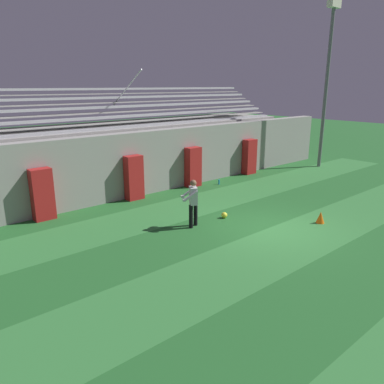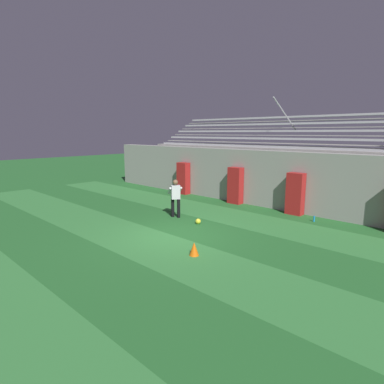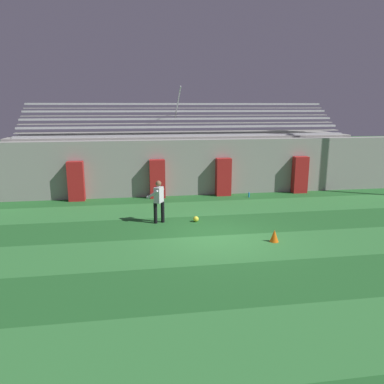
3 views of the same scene
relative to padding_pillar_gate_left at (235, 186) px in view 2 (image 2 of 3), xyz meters
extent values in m
plane|color=#236028|center=(1.66, -5.95, -0.95)|extent=(80.00, 80.00, 0.00)
cube|color=#337A38|center=(1.66, -7.12, -0.94)|extent=(28.00, 2.42, 0.01)
cube|color=#337A38|center=(1.66, -2.29, -0.94)|extent=(28.00, 2.42, 0.01)
cube|color=#999691|center=(1.66, 0.55, 0.45)|extent=(24.00, 0.60, 2.80)
cube|color=#B21E1E|center=(0.00, 0.00, 0.00)|extent=(0.75, 0.44, 1.90)
cube|color=#B21E1E|center=(3.32, 0.00, 0.00)|extent=(0.75, 0.44, 1.90)
cube|color=#B21E1E|center=(-3.86, 0.00, 0.00)|extent=(0.75, 0.44, 1.90)
cube|color=#999691|center=(1.66, 2.90, 0.50)|extent=(18.00, 3.90, 2.90)
cube|color=#B7B7BC|center=(1.66, 1.30, 2.00)|extent=(17.10, 0.36, 0.10)
cube|color=#999691|center=(1.66, 1.10, 1.77)|extent=(17.10, 0.60, 0.04)
cube|color=#B7B7BC|center=(1.66, 2.00, 2.40)|extent=(17.10, 0.36, 0.10)
cube|color=#999691|center=(1.66, 1.80, 2.17)|extent=(17.10, 0.60, 0.04)
cube|color=#B7B7BC|center=(1.66, 2.70, 2.80)|extent=(17.10, 0.36, 0.10)
cube|color=#999691|center=(1.66, 2.50, 2.57)|extent=(17.10, 0.60, 0.04)
cube|color=#B7B7BC|center=(1.66, 3.40, 3.20)|extent=(17.10, 0.36, 0.10)
cube|color=#999691|center=(1.66, 3.20, 2.97)|extent=(17.10, 0.60, 0.04)
cube|color=#B7B7BC|center=(1.66, 4.10, 3.60)|extent=(17.10, 0.36, 0.10)
cube|color=#999691|center=(1.66, 3.90, 3.37)|extent=(17.10, 0.60, 0.04)
cylinder|color=#B7B7BC|center=(1.33, 2.45, 3.65)|extent=(0.06, 2.63, 1.65)
cylinder|color=black|center=(-0.35, -4.14, -0.54)|extent=(0.19, 0.19, 0.82)
cylinder|color=black|center=(-0.06, -4.06, -0.54)|extent=(0.19, 0.19, 0.82)
cube|color=silver|center=(-0.21, -4.10, 0.17)|extent=(0.40, 0.45, 0.60)
sphere|color=brown|center=(-0.21, -4.10, 0.61)|extent=(0.22, 0.22, 0.22)
cylinder|color=silver|center=(-0.45, -4.23, 0.22)|extent=(0.46, 0.32, 0.37)
cylinder|color=silver|center=(-0.20, -3.82, 0.22)|extent=(0.46, 0.32, 0.37)
cube|color=silver|center=(-0.60, -4.10, 0.09)|extent=(0.15, 0.15, 0.08)
cube|color=silver|center=(-0.39, -3.75, 0.09)|extent=(0.15, 0.15, 0.08)
sphere|color=yellow|center=(1.23, -4.20, -0.84)|extent=(0.22, 0.22, 0.22)
cone|color=orange|center=(3.45, -6.79, -0.74)|extent=(0.30, 0.30, 0.42)
cylinder|color=#1E8CD8|center=(4.50, -0.60, -0.83)|extent=(0.07, 0.07, 0.24)
camera|label=1|loc=(-8.17, -13.32, 3.80)|focal=35.00mm
camera|label=2|loc=(9.77, -13.48, 2.72)|focal=30.00mm
camera|label=3|loc=(-1.08, -18.06, 3.49)|focal=35.00mm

